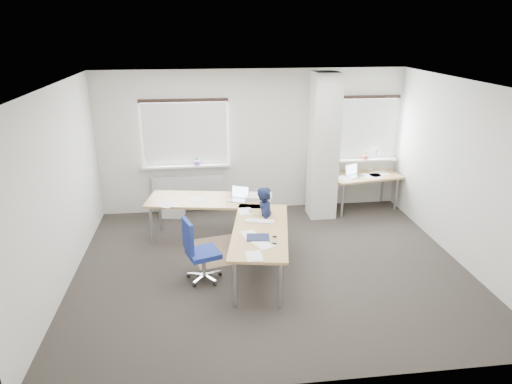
{
  "coord_description": "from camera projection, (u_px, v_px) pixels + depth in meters",
  "views": [
    {
      "loc": [
        -1.01,
        -6.24,
        3.55
      ],
      "look_at": [
        -0.12,
        0.9,
        0.92
      ],
      "focal_mm": 32.0,
      "sensor_mm": 36.0,
      "label": 1
    }
  ],
  "objects": [
    {
      "name": "person",
      "position": [
        266.0,
        223.0,
        7.26
      ],
      "size": [
        0.35,
        0.48,
        1.2
      ],
      "primitive_type": "imported",
      "rotation": [
        0.0,
        0.0,
        1.42
      ],
      "color": "black",
      "rests_on": "ground"
    },
    {
      "name": "task_chair",
      "position": [
        201.0,
        264.0,
        6.67
      ],
      "size": [
        0.57,
        0.55,
        0.99
      ],
      "rotation": [
        0.0,
        0.0,
        0.32
      ],
      "color": "navy",
      "rests_on": "ground"
    },
    {
      "name": "white_crate",
      "position": [
        172.0,
        209.0,
        9.01
      ],
      "size": [
        0.5,
        0.39,
        0.27
      ],
      "primitive_type": "cube",
      "rotation": [
        0.0,
        0.0,
        -0.18
      ],
      "color": "white",
      "rests_on": "ground"
    },
    {
      "name": "desk_main",
      "position": [
        234.0,
        215.0,
        7.33
      ],
      "size": [
        2.4,
        2.98,
        0.96
      ],
      "rotation": [
        0.0,
        0.0,
        -0.17
      ],
      "color": "#9F7C44",
      "rests_on": "ground"
    },
    {
      "name": "room_shell",
      "position": [
        279.0,
        151.0,
        6.99
      ],
      "size": [
        6.04,
        5.04,
        2.82
      ],
      "color": "beige",
      "rests_on": "ground"
    },
    {
      "name": "ground",
      "position": [
        271.0,
        266.0,
        7.15
      ],
      "size": [
        6.0,
        6.0,
        0.0
      ],
      "primitive_type": "plane",
      "color": "#27241F",
      "rests_on": "ground"
    },
    {
      "name": "desk_side",
      "position": [
        365.0,
        177.0,
        9.18
      ],
      "size": [
        1.5,
        0.93,
        1.22
      ],
      "rotation": [
        0.0,
        0.0,
        0.17
      ],
      "color": "#9F7C44",
      "rests_on": "ground"
    },
    {
      "name": "floor_mat",
      "position": [
        231.0,
        249.0,
        7.71
      ],
      "size": [
        1.49,
        1.34,
        0.01
      ],
      "primitive_type": "cube",
      "rotation": [
        0.0,
        0.0,
        0.21
      ],
      "color": "#806246",
      "rests_on": "ground"
    }
  ]
}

